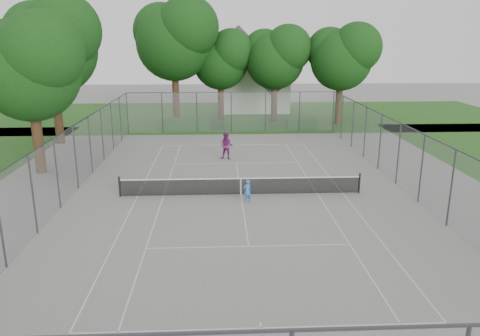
{
  "coord_description": "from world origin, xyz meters",
  "views": [
    {
      "loc": [
        -1.17,
        -23.62,
        8.17
      ],
      "look_at": [
        0.0,
        1.0,
        1.2
      ],
      "focal_mm": 35.0,
      "sensor_mm": 36.0,
      "label": 1
    }
  ],
  "objects_px": {
    "house": "(254,77)",
    "woman_player": "(227,146)",
    "tennis_net": "(241,186)",
    "girl_player": "(247,191)"
  },
  "relations": [
    {
      "from": "tennis_net",
      "to": "house",
      "type": "bearing_deg",
      "value": 84.28
    },
    {
      "from": "house",
      "to": "girl_player",
      "type": "xyz_separation_m",
      "value": [
        -2.67,
        -30.5,
        -3.12
      ]
    },
    {
      "from": "house",
      "to": "tennis_net",
      "type": "bearing_deg",
      "value": -95.72
    },
    {
      "from": "tennis_net",
      "to": "woman_player",
      "type": "distance_m",
      "value": 7.57
    },
    {
      "from": "tennis_net",
      "to": "girl_player",
      "type": "xyz_separation_m",
      "value": [
        0.27,
        -1.2,
        0.09
      ]
    },
    {
      "from": "girl_player",
      "to": "woman_player",
      "type": "xyz_separation_m",
      "value": [
        -0.88,
        8.74,
        0.33
      ]
    },
    {
      "from": "tennis_net",
      "to": "girl_player",
      "type": "distance_m",
      "value": 1.23
    },
    {
      "from": "house",
      "to": "woman_player",
      "type": "bearing_deg",
      "value": -99.25
    },
    {
      "from": "house",
      "to": "girl_player",
      "type": "distance_m",
      "value": 30.78
    },
    {
      "from": "girl_player",
      "to": "house",
      "type": "bearing_deg",
      "value": -119.93
    }
  ]
}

